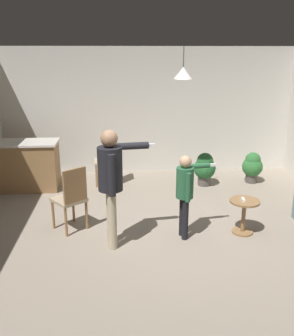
% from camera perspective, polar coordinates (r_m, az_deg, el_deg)
% --- Properties ---
extents(ground, '(7.68, 7.68, 0.00)m').
position_cam_1_polar(ground, '(5.61, 2.70, -10.16)').
color(ground, gray).
extents(wall_back, '(6.40, 0.10, 2.70)m').
position_cam_1_polar(wall_back, '(8.26, 0.16, 8.70)').
color(wall_back, beige).
rests_on(wall_back, ground).
extents(kitchen_counter, '(1.26, 0.66, 0.95)m').
position_cam_1_polar(kitchen_counter, '(7.62, -17.91, 0.37)').
color(kitchen_counter, olive).
rests_on(kitchen_counter, ground).
extents(side_table_by_couch, '(0.44, 0.44, 0.52)m').
position_cam_1_polar(side_table_by_couch, '(5.72, 14.55, -6.58)').
color(side_table_by_couch, olive).
rests_on(side_table_by_couch, ground).
extents(person_adult, '(0.78, 0.54, 1.64)m').
position_cam_1_polar(person_adult, '(4.95, -5.46, -1.26)').
color(person_adult, tan).
rests_on(person_adult, ground).
extents(person_child, '(0.61, 0.42, 1.23)m').
position_cam_1_polar(person_child, '(5.28, 5.88, -3.01)').
color(person_child, black).
rests_on(person_child, ground).
extents(dining_chair_by_counter, '(0.45, 0.45, 1.00)m').
position_cam_1_polar(dining_chair_by_counter, '(7.56, -5.89, 1.55)').
color(dining_chair_by_counter, olive).
rests_on(dining_chair_by_counter, ground).
extents(dining_chair_near_wall, '(0.59, 0.59, 1.00)m').
position_cam_1_polar(dining_chair_near_wall, '(5.64, -11.47, -4.28)').
color(dining_chair_near_wall, olive).
rests_on(dining_chair_near_wall, ground).
extents(potted_plant_corner, '(0.44, 0.44, 0.67)m').
position_cam_1_polar(potted_plant_corner, '(7.57, 8.79, 0.06)').
color(potted_plant_corner, '#4C4742').
rests_on(potted_plant_corner, ground).
extents(potted_plant_by_wall, '(0.42, 0.42, 0.64)m').
position_cam_1_polar(potted_plant_by_wall, '(7.95, 15.77, 0.30)').
color(potted_plant_by_wall, '#4C4742').
rests_on(potted_plant_by_wall, ground).
extents(spare_remote_on_table, '(0.05, 0.13, 0.04)m').
position_cam_1_polar(spare_remote_on_table, '(5.61, 14.44, -4.69)').
color(spare_remote_on_table, white).
rests_on(spare_remote_on_table, side_table_by_couch).
extents(ceiling_light_pendant, '(0.32, 0.32, 0.55)m').
position_cam_1_polar(ceiling_light_pendant, '(6.46, 5.54, 14.25)').
color(ceiling_light_pendant, silver).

